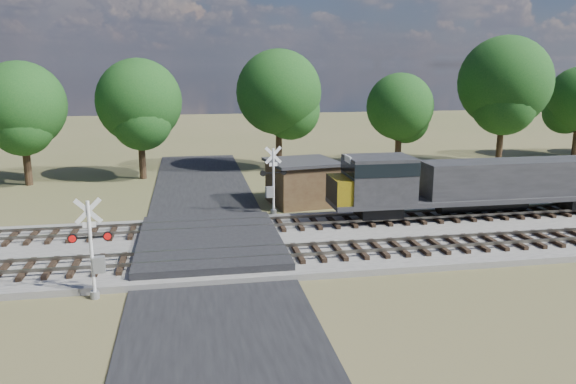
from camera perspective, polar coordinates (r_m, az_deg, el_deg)
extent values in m
plane|color=#4F552D|center=(28.11, -7.88, -6.07)|extent=(160.00, 160.00, 0.00)
cube|color=gray|center=(30.52, 11.23, -4.38)|extent=(140.00, 10.00, 0.30)
cube|color=black|center=(28.10, -7.88, -6.00)|extent=(7.00, 60.00, 0.08)
cube|color=#262628|center=(28.49, -7.94, -5.15)|extent=(7.00, 9.00, 0.62)
cube|color=black|center=(26.24, -3.32, -6.46)|extent=(44.00, 2.60, 0.18)
cube|color=#5E5A51|center=(27.58, 13.68, -5.49)|extent=(140.00, 0.08, 0.15)
cube|color=#5E5A51|center=(28.83, 12.54, -4.62)|extent=(140.00, 0.08, 0.15)
cube|color=black|center=(30.98, -4.43, -3.45)|extent=(44.00, 2.60, 0.18)
cube|color=#5E5A51|center=(32.01, 10.11, -2.77)|extent=(140.00, 0.08, 0.15)
cube|color=#5E5A51|center=(33.31, 9.27, -2.12)|extent=(140.00, 0.08, 0.15)
cylinder|color=silver|center=(23.20, -19.35, -5.64)|extent=(0.14, 0.14, 3.98)
cylinder|color=gray|center=(23.82, -19.02, -9.84)|extent=(0.36, 0.36, 0.30)
cube|color=silver|center=(22.76, -19.64, -1.84)|extent=(1.04, 0.11, 1.04)
cube|color=silver|center=(22.76, -19.64, -1.84)|extent=(1.04, 0.11, 1.04)
cube|color=silver|center=(22.90, -19.54, -3.16)|extent=(0.50, 0.06, 0.22)
cube|color=black|center=(23.04, -19.45, -4.35)|extent=(1.59, 0.17, 0.06)
cylinder|color=red|center=(23.11, -21.04, -4.42)|extent=(0.36, 0.12, 0.36)
cylinder|color=red|center=(22.98, -17.84, -4.27)|extent=(0.36, 0.12, 0.36)
cube|color=gray|center=(23.36, -18.63, -7.00)|extent=(0.47, 0.33, 0.65)
cylinder|color=silver|center=(34.24, -1.49, 1.04)|extent=(0.14, 0.14, 4.12)
cylinder|color=gray|center=(34.68, -1.47, -2.04)|extent=(0.37, 0.37, 0.31)
cube|color=silver|center=(33.95, -1.51, 3.77)|extent=(1.07, 0.22, 1.08)
cube|color=silver|center=(33.95, -1.51, 3.77)|extent=(1.07, 0.22, 1.08)
cube|color=silver|center=(34.04, -1.50, 2.83)|extent=(0.51, 0.12, 0.23)
cube|color=black|center=(34.13, -1.50, 1.98)|extent=(1.64, 0.34, 0.06)
cylinder|color=red|center=(34.35, -0.43, 2.05)|extent=(0.38, 0.16, 0.37)
cylinder|color=red|center=(33.93, -2.57, 1.90)|extent=(0.38, 0.16, 0.37)
cube|color=gray|center=(34.30, -1.89, 0.00)|extent=(0.51, 0.38, 0.67)
cube|color=#412C1C|center=(37.13, 1.43, 0.87)|extent=(4.46, 4.46, 2.72)
cube|color=#2B2B2D|center=(36.85, 1.44, 3.09)|extent=(4.91, 4.91, 0.19)
cylinder|color=black|center=(47.15, -25.04, 3.43)|extent=(0.56, 0.56, 4.68)
sphere|color=#133E14|center=(46.77, -25.48, 7.96)|extent=(6.56, 6.56, 6.56)
cylinder|color=black|center=(46.73, -14.64, 4.22)|extent=(0.56, 0.56, 4.79)
sphere|color=#133E14|center=(46.34, -14.91, 8.90)|extent=(6.71, 6.71, 6.71)
cylinder|color=black|center=(49.07, -0.93, 5.26)|extent=(0.56, 0.56, 5.20)
sphere|color=#133E14|center=(48.70, -0.95, 10.12)|extent=(7.28, 7.28, 7.28)
cylinder|color=black|center=(51.23, 11.14, 4.78)|extent=(0.56, 0.56, 4.19)
sphere|color=#133E14|center=(50.88, 11.30, 8.52)|extent=(5.87, 5.87, 5.87)
cylinder|color=black|center=(54.21, 20.77, 5.47)|extent=(0.56, 0.56, 5.80)
sphere|color=#133E14|center=(53.88, 21.17, 10.36)|extent=(8.12, 8.12, 8.12)
cylinder|color=black|center=(62.73, 27.22, 5.16)|extent=(0.56, 0.56, 4.47)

